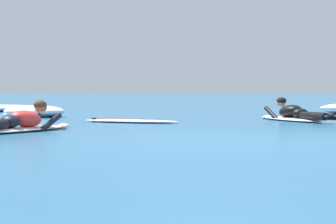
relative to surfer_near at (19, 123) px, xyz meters
The scene contains 5 objects.
ground_plane 8.58m from the surfer_near, 70.22° to the left, with size 120.00×120.00×0.00m, color #235B84.
surfer_near is the anchor object (origin of this frame).
surfer_far 6.02m from the surfer_near, 30.44° to the left, with size 1.15×2.61×0.55m.
drifting_surfboard 3.16m from the surfer_near, 56.00° to the left, with size 2.02×1.27×0.16m.
whitewater_front 5.25m from the surfer_near, 95.12° to the left, with size 1.62×1.33×0.28m.
Camera 1 is at (-1.27, -8.35, 0.68)m, focal length 69.55 mm.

